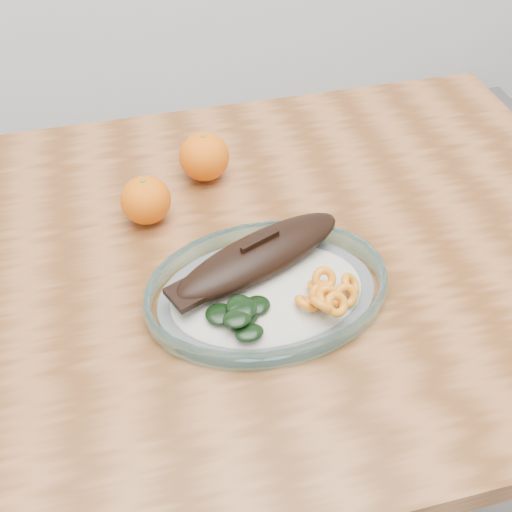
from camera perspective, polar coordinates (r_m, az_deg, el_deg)
The scene contains 5 objects.
ground at distance 1.52m, azimuth -2.06°, elevation -20.95°, with size 3.00×3.00×0.00m, color slate.
dining_table at distance 0.97m, azimuth -3.02°, elevation -4.44°, with size 1.20×0.80×0.75m.
plated_meal at distance 0.83m, azimuth 0.99°, elevation -2.73°, with size 0.60×0.59×0.08m.
orange_left at distance 0.95m, azimuth -9.77°, elevation 4.91°, with size 0.07×0.07×0.07m, color #E83E04.
orange_right at distance 1.02m, azimuth -4.63°, elevation 8.79°, with size 0.08×0.08×0.08m, color #E83E04.
Camera 1 is at (-0.11, -0.64, 1.38)m, focal length 45.00 mm.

